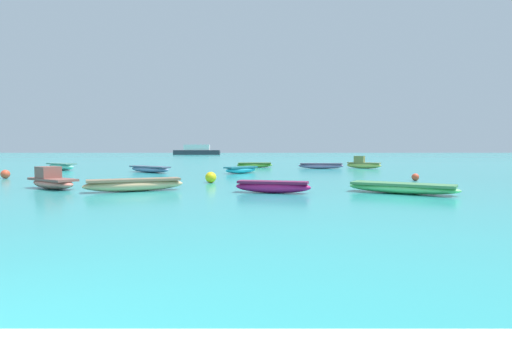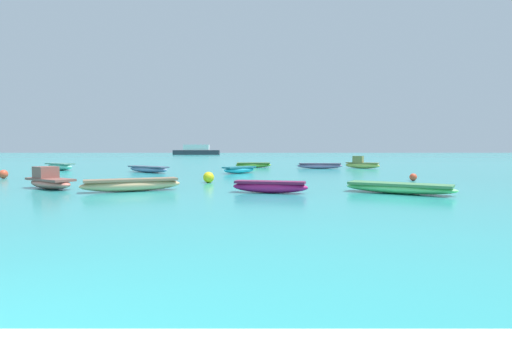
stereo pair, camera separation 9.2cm
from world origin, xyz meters
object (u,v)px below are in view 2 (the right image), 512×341
at_px(moored_boat_0, 132,184).
at_px(moored_boat_1, 49,181).
at_px(moored_boat_6, 253,165).
at_px(distant_ferry, 196,151).
at_px(mooring_buoy_2, 413,177).
at_px(mooring_buoy_0, 208,177).
at_px(moored_boat_8, 148,169).
at_px(moored_boat_9, 361,164).
at_px(moored_boat_3, 270,186).
at_px(moored_boat_4, 320,166).
at_px(moored_boat_2, 239,169).
at_px(mooring_buoy_1, 3,174).
at_px(moored_boat_5, 60,166).
at_px(moored_boat_7, 399,188).

xyz_separation_m(moored_boat_0, moored_boat_1, (-3.18, 0.88, 0.04)).
bearing_deg(moored_boat_6, distant_ferry, 101.99).
bearing_deg(mooring_buoy_2, mooring_buoy_0, -173.12).
relative_size(moored_boat_8, mooring_buoy_0, 6.70).
bearing_deg(moored_boat_9, mooring_buoy_0, -94.81).
relative_size(moored_boat_3, moored_boat_4, 0.79).
relative_size(moored_boat_2, mooring_buoy_0, 4.74).
bearing_deg(moored_boat_8, mooring_buoy_1, -103.13).
relative_size(moored_boat_6, mooring_buoy_0, 5.79).
relative_size(moored_boat_5, mooring_buoy_2, 7.68).
bearing_deg(mooring_buoy_2, moored_boat_3, -143.53).
bearing_deg(moored_boat_4, moored_boat_1, -125.87).
bearing_deg(mooring_buoy_0, moored_boat_0, -123.82).
distance_m(moored_boat_1, moored_boat_3, 7.86).
height_order(moored_boat_7, moored_boat_8, moored_boat_8).
bearing_deg(moored_boat_0, moored_boat_2, 47.56).
bearing_deg(moored_boat_2, mooring_buoy_0, -146.22).
bearing_deg(mooring_buoy_1, distant_ferry, 90.75).
relative_size(mooring_buoy_0, distant_ferry, 0.05).
height_order(moored_boat_2, distant_ferry, distant_ferry).
distance_m(moored_boat_0, distant_ferry, 73.14).
relative_size(moored_boat_0, moored_boat_1, 1.36).
xyz_separation_m(moored_boat_2, mooring_buoy_0, (-1.01, -6.27, 0.01)).
bearing_deg(mooring_buoy_1, moored_boat_3, -26.23).
distance_m(moored_boat_7, mooring_buoy_1, 17.57).
bearing_deg(moored_boat_8, mooring_buoy_0, -20.30).
distance_m(moored_boat_0, moored_boat_7, 8.64).
distance_m(mooring_buoy_1, distant_ferry, 67.01).
bearing_deg(moored_boat_5, moored_boat_0, -23.15).
height_order(moored_boat_3, moored_boat_9, moored_boat_9).
bearing_deg(moored_boat_1, moored_boat_3, 26.34).
relative_size(moored_boat_3, mooring_buoy_0, 5.50).
bearing_deg(mooring_buoy_0, mooring_buoy_2, 6.88).
xyz_separation_m(moored_boat_2, moored_boat_4, (5.38, 5.09, -0.00)).
distance_m(moored_boat_2, moored_boat_7, 11.51).
xyz_separation_m(mooring_buoy_0, distant_ferry, (-10.84, 69.39, 0.66)).
height_order(moored_boat_3, moored_boat_6, moored_boat_3).
relative_size(moored_boat_4, distant_ferry, 0.32).
bearing_deg(moored_boat_0, mooring_buoy_0, 32.19).
height_order(moored_boat_5, moored_boat_6, moored_boat_5).
distance_m(moored_boat_7, mooring_buoy_2, 5.48).
xyz_separation_m(moored_boat_3, moored_boat_7, (4.06, -0.16, -0.03)).
bearing_deg(moored_boat_4, mooring_buoy_2, -71.87).
relative_size(mooring_buoy_2, distant_ferry, 0.03).
distance_m(moored_boat_1, mooring_buoy_2, 14.59).
relative_size(moored_boat_4, moored_boat_5, 1.28).
height_order(mooring_buoy_1, distant_ferry, distant_ferry).
bearing_deg(mooring_buoy_0, moored_boat_6, 82.30).
bearing_deg(distant_ferry, moored_boat_2, -79.37).
bearing_deg(moored_boat_6, moored_boat_0, -104.18).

